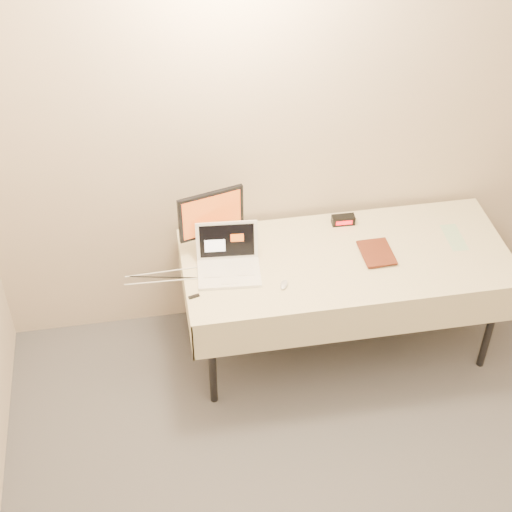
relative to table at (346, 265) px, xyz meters
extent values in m
cube|color=beige|center=(0.00, 0.45, 0.67)|extent=(4.00, 0.10, 2.70)
cylinder|color=black|center=(-0.82, -0.30, -0.33)|extent=(0.04, 0.04, 0.69)
cylinder|color=black|center=(0.82, -0.30, -0.33)|extent=(0.04, 0.04, 0.69)
cylinder|color=black|center=(-0.82, 0.29, -0.33)|extent=(0.04, 0.04, 0.69)
cylinder|color=black|center=(0.82, 0.29, -0.33)|extent=(0.04, 0.04, 0.69)
cube|color=gray|center=(0.00, 0.00, 0.03)|extent=(1.80, 0.75, 0.04)
cube|color=beige|center=(0.00, 0.00, 0.06)|extent=(1.86, 0.81, 0.01)
cube|color=beige|center=(0.00, -0.40, -0.07)|extent=(1.86, 0.01, 0.25)
cube|color=beige|center=(0.00, 0.40, -0.07)|extent=(1.86, 0.01, 0.25)
cube|color=beige|center=(-0.93, 0.00, -0.07)|extent=(0.01, 0.81, 0.25)
cube|color=beige|center=(0.93, 0.00, -0.07)|extent=(0.01, 0.81, 0.25)
cube|color=white|center=(-0.68, -0.04, 0.07)|extent=(0.36, 0.27, 0.02)
cube|color=white|center=(-0.67, 0.10, 0.19)|extent=(0.35, 0.09, 0.22)
cube|color=black|center=(-0.67, 0.10, 0.19)|extent=(0.31, 0.07, 0.19)
cylinder|color=black|center=(-0.74, 0.20, 0.07)|extent=(0.16, 0.16, 0.01)
cube|color=black|center=(-0.74, 0.20, 0.12)|extent=(0.03, 0.03, 0.09)
cube|color=black|center=(-0.74, 0.20, 0.31)|extent=(0.37, 0.12, 0.28)
cube|color=orange|center=(-0.74, 0.20, 0.31)|extent=(0.33, 0.09, 0.25)
imported|color=maroon|center=(0.08, -0.02, 0.18)|extent=(0.18, 0.03, 0.24)
cube|color=black|center=(0.05, 0.29, 0.09)|extent=(0.14, 0.06, 0.06)
cube|color=#FF0C12|center=(0.05, 0.27, 0.09)|extent=(0.10, 0.00, 0.02)
ellipsoid|color=silver|center=(-0.40, -0.18, 0.07)|extent=(0.07, 0.09, 0.02)
cube|color=#B1DDB0|center=(0.66, 0.06, 0.06)|extent=(0.10, 0.25, 0.00)
cube|color=black|center=(-0.89, -0.19, 0.07)|extent=(0.06, 0.03, 0.01)
camera|label=1|loc=(-1.07, -3.24, 2.94)|focal=55.00mm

